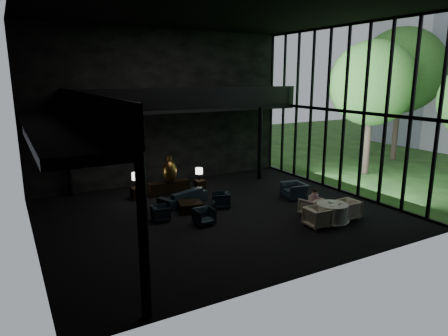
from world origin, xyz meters
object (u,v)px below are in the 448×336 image
dining_chair_west (317,215)px  lounge_armchair_south (204,216)px  side_table_right (200,185)px  lounge_armchair_west (161,213)px  coffee_table (190,207)px  side_table_left (137,193)px  window_armchair (294,188)px  dining_chair_north (311,205)px  dining_chair_east (348,208)px  console (169,188)px  sofa (183,193)px  table_lamp_left (136,177)px  table_lamp_right (199,171)px  bronze_urn (170,171)px  lounge_armchair_east (221,200)px  child (315,197)px  dining_table (332,214)px

dining_chair_west → lounge_armchair_south: bearing=60.3°
side_table_right → lounge_armchair_west: (-3.25, -3.13, 0.03)m
side_table_right → coffee_table: size_ratio=0.56×
side_table_left → window_armchair: (6.52, -3.48, 0.21)m
dining_chair_north → lounge_armchair_south: bearing=-28.9°
side_table_right → dining_chair_west: (1.74, -6.67, 0.19)m
dining_chair_east → coffee_table: bearing=-129.5°
console → sofa: bearing=-90.3°
table_lamp_left → dining_chair_north: table_lamp_left is taller
lounge_armchair_west → side_table_left: bearing=3.6°
console → table_lamp_right: table_lamp_right is taller
dining_chair_west → table_lamp_left: bearing=38.3°
console → bronze_urn: 0.89m
lounge_armchair_east → coffee_table: size_ratio=0.75×
coffee_table → dining_chair_east: size_ratio=1.04×
console → dining_chair_west: (3.34, -6.80, 0.14)m
sofa → child: child is taller
dining_chair_east → window_armchair: bearing=179.5°
sofa → lounge_armchair_west: size_ratio=4.30×
side_table_right → dining_chair_east: bearing=-62.3°
window_armchair → side_table_left: bearing=-112.0°
side_table_left → dining_table: 8.88m
table_lamp_right → dining_chair_west: bearing=-75.5°
sofa → dining_chair_north: sofa is taller
coffee_table → dining_chair_west: 5.32m
side_table_left → window_armchair: window_armchair is taller
dining_chair_north → console: bearing=-68.7°
table_lamp_right → table_lamp_left: bearing=179.1°
sofa → coffee_table: bearing=61.9°
dining_chair_east → lounge_armchair_west: bearing=-120.0°
lounge_armchair_south → child: 4.69m
side_table_left → table_lamp_right: (3.20, -0.06, 0.68)m
coffee_table → dining_table: (4.37, -3.89, 0.12)m
console → side_table_left: console is taller
console → bronze_urn: (0.00, -0.13, 0.88)m
dining_table → dining_chair_west: 0.87m
side_table_left → sofa: size_ratio=0.22×
lounge_armchair_west → coffee_table: size_ratio=0.63×
table_lamp_left → lounge_armchair_west: (-0.05, -3.27, -0.77)m
window_armchair → console: bearing=-119.0°
sofa → dining_chair_west: size_ratio=2.81×
table_lamp_left → dining_table: (5.80, -6.71, -0.75)m
child → dining_table: bearing=90.6°
dining_chair_east → dining_table: bearing=-92.1°
side_table_right → lounge_armchair_east: lounge_armchair_east is taller
bronze_urn → lounge_armchair_east: bronze_urn is taller
dining_chair_north → dining_table: bearing=83.6°
table_lamp_left → dining_chair_east: table_lamp_left is taller
side_table_right → dining_table: size_ratio=0.39×
window_armchair → child: (-0.73, -2.22, 0.28)m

